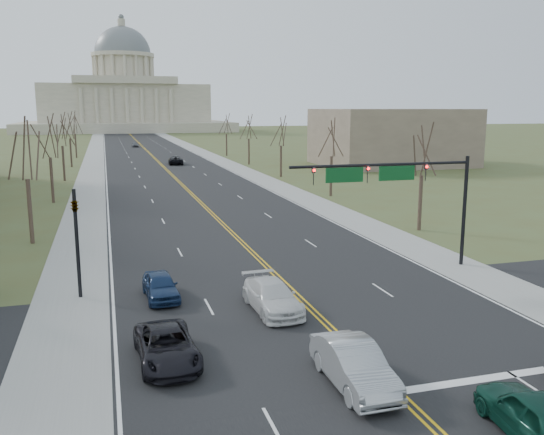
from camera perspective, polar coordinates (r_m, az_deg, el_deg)
ground at (r=23.23m, az=11.05°, el=-15.52°), size 600.00×600.00×0.00m
road at (r=129.19m, az=-11.84°, el=6.06°), size 20.00×380.00×0.01m
cross_road at (r=28.22m, az=5.41°, el=-10.47°), size 120.00×14.00×0.01m
sidewalk_left at (r=128.83m, az=-17.19°, el=5.80°), size 4.00×380.00×0.03m
sidewalk_right at (r=130.65m, az=-6.56°, el=6.27°), size 4.00×380.00×0.03m
center_line at (r=129.19m, az=-11.84°, el=6.07°), size 0.42×380.00×0.01m
edge_line_left at (r=128.81m, az=-16.21°, el=5.85°), size 0.15×380.00×0.01m
edge_line_right at (r=130.30m, az=-7.52°, el=6.24°), size 0.15×380.00×0.01m
stop_bar at (r=25.03m, az=22.71°, el=-14.15°), size 9.50×0.50×0.01m
capitol at (r=268.53m, az=-14.37°, el=11.35°), size 90.00×60.00×50.00m
signal_mast at (r=36.55m, az=12.15°, el=3.56°), size 12.12×0.44×7.20m
signal_left at (r=32.61m, az=-18.82°, el=-1.29°), size 0.32×0.36×6.00m
tree_r_0 at (r=49.52m, az=14.70°, el=6.21°), size 3.74×3.74×8.50m
tree_l_0 at (r=46.87m, az=-23.24°, el=5.93°), size 3.96×3.96×9.00m
tree_r_1 at (r=67.44m, az=5.94°, el=7.64°), size 3.74×3.74×8.50m
tree_l_1 at (r=66.73m, az=-21.23°, el=7.28°), size 3.96×3.96×9.00m
tree_r_2 at (r=86.28m, az=0.90°, el=8.38°), size 3.74×3.74×8.50m
tree_l_2 at (r=86.66m, az=-20.14°, el=8.00°), size 3.96×3.96×9.00m
tree_r_3 at (r=105.55m, az=-2.32°, el=8.82°), size 3.74×3.74×8.50m
tree_l_3 at (r=106.61m, az=-19.45°, el=8.45°), size 3.96×3.96×9.00m
tree_r_4 at (r=125.05m, az=-4.55°, el=9.11°), size 3.74×3.74×8.50m
tree_l_4 at (r=126.58m, az=-18.98°, el=8.76°), size 3.96×3.96×9.00m
bldg_right_mass at (r=106.87m, az=11.73°, el=7.80°), size 25.00×20.00×10.00m
car_nb_inner_lead at (r=20.61m, az=24.59°, el=-17.40°), size 2.44×4.94×1.62m
car_sb_inner_lead at (r=22.26m, az=8.13°, el=-14.26°), size 1.77×5.02×1.65m
car_sb_outer_lead at (r=24.31m, az=-10.39°, el=-12.44°), size 2.51×5.07×1.38m
car_sb_inner_second at (r=29.59m, az=0.02°, el=-7.83°), size 2.35×5.27×1.50m
car_sb_outer_second at (r=32.02m, az=-10.99°, el=-6.65°), size 1.90×4.28×1.43m
car_far_nb at (r=107.28m, az=-9.52°, el=5.62°), size 2.94×5.67×1.53m
car_far_sb at (r=156.89m, az=-13.42°, el=7.05°), size 1.70×3.96×1.33m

